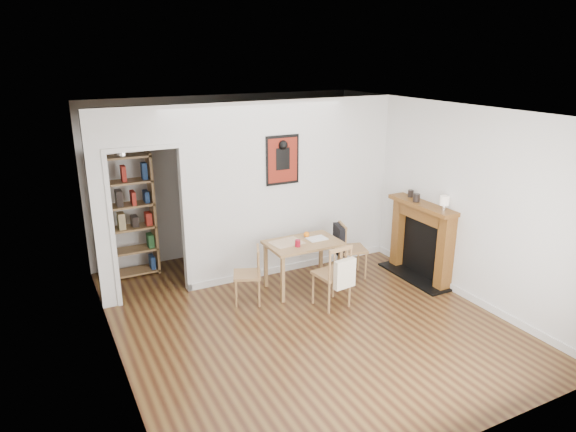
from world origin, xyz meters
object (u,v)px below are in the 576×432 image
bookshelf (128,217)px  orange_fruit (306,234)px  chair_left (247,275)px  notebook (317,239)px  chair_right (351,249)px  ceramic_jar_b (411,194)px  chair_front (332,274)px  fireplace (422,238)px  mantel_lamp (445,201)px  dining_table (303,248)px  ceramic_jar_a (416,198)px  red_glass (298,243)px

bookshelf → orange_fruit: size_ratio=22.31×
chair_left → notebook: chair_left is taller
chair_right → ceramic_jar_b: ceramic_jar_b is taller
chair_front → chair_left: bearing=147.8°
chair_front → notebook: 0.73m
fireplace → orange_fruit: 1.73m
chair_front → notebook: chair_front is taller
notebook → mantel_lamp: bearing=-30.0°
dining_table → notebook: bearing=3.3°
bookshelf → orange_fruit: (2.22, -1.44, -0.18)m
dining_table → orange_fruit: bearing=47.6°
notebook → ceramic_jar_b: ceramic_jar_b is taller
orange_fruit → mantel_lamp: bearing=-32.1°
bookshelf → ceramic_jar_b: (3.84, -1.72, 0.30)m
bookshelf → ceramic_jar_a: size_ratio=15.39×
notebook → ceramic_jar_a: size_ratio=2.27×
orange_fruit → ceramic_jar_b: bearing=-9.6°
bookshelf → ceramic_jar_a: bookshelf is taller
orange_fruit → ceramic_jar_a: ceramic_jar_a is taller
bookshelf → mantel_lamp: bearing=-32.7°
chair_right → chair_left: bearing=-177.1°
chair_right → fireplace: bearing=-28.4°
chair_left → orange_fruit: (1.02, 0.20, 0.35)m
chair_left → bookshelf: (-1.20, 1.64, 0.52)m
fireplace → red_glass: (-1.90, 0.34, 0.13)m
chair_left → orange_fruit: size_ratio=9.48×
notebook → ceramic_jar_b: size_ratio=2.60×
dining_table → bookshelf: bearing=142.6°
orange_fruit → fireplace: bearing=-20.7°
chair_left → fireplace: size_ratio=0.63×
chair_front → red_glass: size_ratio=9.23×
chair_front → mantel_lamp: bearing=-6.9°
notebook → ceramic_jar_b: bearing=-5.2°
dining_table → chair_front: size_ratio=1.16×
dining_table → fireplace: bearing=-14.8°
chair_right → chair_front: chair_front is taller
chair_right → orange_fruit: size_ratio=10.10×
dining_table → bookshelf: (-2.08, 1.59, 0.30)m
orange_fruit → ceramic_jar_b: 1.72m
dining_table → bookshelf: size_ratio=0.55×
mantel_lamp → ceramic_jar_b: mantel_lamp is taller
chair_right → ceramic_jar_b: bearing=-9.7°
dining_table → chair_left: 0.91m
chair_front → bookshelf: bookshelf is taller
red_glass → chair_left: bearing=174.7°
fireplace → ceramic_jar_a: 0.62m
red_glass → notebook: (0.38, 0.13, -0.04)m
dining_table → orange_fruit: orange_fruit is taller
fireplace → notebook: (-1.52, 0.48, 0.09)m
chair_right → ceramic_jar_a: 1.21m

